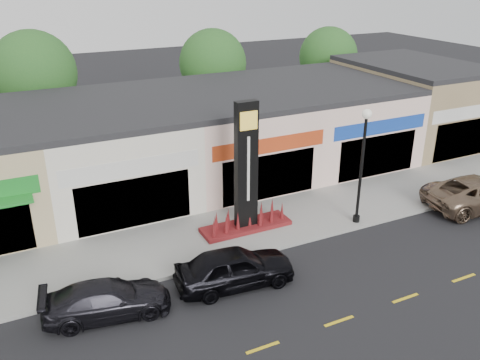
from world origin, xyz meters
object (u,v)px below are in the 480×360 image
at_px(lamp_east_near, 363,156).
at_px(car_black_sedan, 235,267).
at_px(pylon_sign, 246,186).
at_px(car_gold_suv, 480,193).
at_px(car_dark_sedan, 107,300).

bearing_deg(lamp_east_near, car_black_sedan, -165.09).
bearing_deg(pylon_sign, lamp_east_near, -18.75).
bearing_deg(car_gold_suv, pylon_sign, 83.74).
distance_m(car_black_sedan, car_gold_suv, 14.05).
height_order(pylon_sign, car_gold_suv, pylon_sign).
bearing_deg(car_gold_suv, car_black_sedan, 100.68).
height_order(lamp_east_near, car_dark_sedan, lamp_east_near).
xyz_separation_m(car_dark_sedan, car_black_sedan, (4.79, -0.31, 0.14)).
distance_m(pylon_sign, car_gold_suv, 12.18).
xyz_separation_m(lamp_east_near, car_gold_suv, (6.73, -1.24, -2.67)).
bearing_deg(car_dark_sedan, car_gold_suv, -80.11).
xyz_separation_m(lamp_east_near, car_dark_sedan, (-12.09, -1.63, -2.84)).
distance_m(lamp_east_near, car_black_sedan, 8.02).
relative_size(car_dark_sedan, car_black_sedan, 0.96).
bearing_deg(car_dark_sedan, pylon_sign, -56.16).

